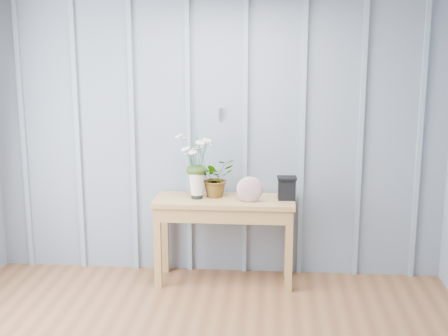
# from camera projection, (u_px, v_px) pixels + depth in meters

# --- Properties ---
(room_shell) EXTENTS (4.00, 4.50, 2.50)m
(room_shell) POSITION_uv_depth(u_px,v_px,m) (198.00, 58.00, 4.03)
(room_shell) COLOR gray
(room_shell) RESTS_ON ground
(sideboard) EXTENTS (1.20, 0.45, 0.75)m
(sideboard) POSITION_uv_depth(u_px,v_px,m) (224.00, 211.00, 5.36)
(sideboard) COLOR #AF8448
(sideboard) RESTS_ON ground
(daisy_vase) EXTENTS (0.45, 0.34, 0.63)m
(daisy_vase) POSITION_uv_depth(u_px,v_px,m) (197.00, 153.00, 5.27)
(daisy_vase) COLOR black
(daisy_vase) RESTS_ON sideboard
(spider_plant) EXTENTS (0.40, 0.38, 0.33)m
(spider_plant) POSITION_uv_depth(u_px,v_px,m) (216.00, 177.00, 5.38)
(spider_plant) COLOR #213D12
(spider_plant) RESTS_ON sideboard
(felt_disc_vessel) EXTENTS (0.22, 0.07, 0.22)m
(felt_disc_vessel) POSITION_uv_depth(u_px,v_px,m) (250.00, 189.00, 5.21)
(felt_disc_vessel) COLOR #92465E
(felt_disc_vessel) RESTS_ON sideboard
(carved_box) EXTENTS (0.17, 0.13, 0.20)m
(carved_box) POSITION_uv_depth(u_px,v_px,m) (287.00, 188.00, 5.29)
(carved_box) COLOR black
(carved_box) RESTS_ON sideboard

